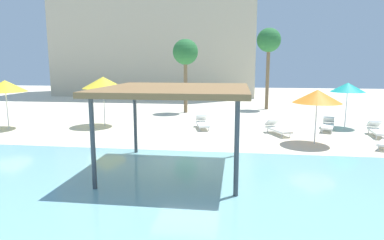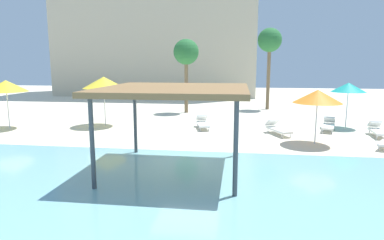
{
  "view_description": "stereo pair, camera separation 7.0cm",
  "coord_description": "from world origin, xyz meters",
  "px_view_note": "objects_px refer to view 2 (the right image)",
  "views": [
    {
      "loc": [
        1.86,
        -12.38,
        3.77
      ],
      "look_at": [
        -0.06,
        2.0,
        1.3
      ],
      "focal_mm": 31.61,
      "sensor_mm": 36.0,
      "label": 1
    },
    {
      "loc": [
        1.93,
        -12.37,
        3.77
      ],
      "look_at": [
        -0.06,
        2.0,
        1.3
      ],
      "focal_mm": 31.61,
      "sensor_mm": 36.0,
      "label": 2
    }
  ],
  "objects_px": {
    "beach_umbrella_yellow_0": "(6,86)",
    "palm_tree_0": "(270,42)",
    "palm_tree_1": "(186,53)",
    "shade_pavilion": "(175,92)",
    "lounge_chair_4": "(377,130)",
    "lounge_chair_2": "(277,128)",
    "beach_umbrella_orange_1": "(318,96)",
    "lounge_chair_1": "(328,125)",
    "beach_umbrella_yellow_4": "(104,83)",
    "lounge_chair_3": "(203,123)",
    "beach_umbrella_teal_2": "(348,87)"
  },
  "relations": [
    {
      "from": "lounge_chair_2",
      "to": "beach_umbrella_yellow_0",
      "type": "bearing_deg",
      "value": -112.39
    },
    {
      "from": "lounge_chair_1",
      "to": "palm_tree_0",
      "type": "xyz_separation_m",
      "value": [
        -2.69,
        8.55,
        5.05
      ]
    },
    {
      "from": "lounge_chair_2",
      "to": "palm_tree_1",
      "type": "xyz_separation_m",
      "value": [
        -6.02,
        7.22,
        4.12
      ]
    },
    {
      "from": "beach_umbrella_yellow_0",
      "to": "palm_tree_0",
      "type": "xyz_separation_m",
      "value": [
        15.48,
        10.41,
        2.92
      ]
    },
    {
      "from": "palm_tree_0",
      "to": "palm_tree_1",
      "type": "distance_m",
      "value": 6.92
    },
    {
      "from": "palm_tree_0",
      "to": "beach_umbrella_yellow_4",
      "type": "bearing_deg",
      "value": -139.49
    },
    {
      "from": "beach_umbrella_orange_1",
      "to": "palm_tree_0",
      "type": "relative_size",
      "value": 0.39
    },
    {
      "from": "beach_umbrella_teal_2",
      "to": "beach_umbrella_yellow_4",
      "type": "xyz_separation_m",
      "value": [
        -14.22,
        -1.31,
        0.25
      ]
    },
    {
      "from": "palm_tree_1",
      "to": "palm_tree_0",
      "type": "bearing_deg",
      "value": 23.45
    },
    {
      "from": "lounge_chair_4",
      "to": "beach_umbrella_yellow_0",
      "type": "bearing_deg",
      "value": -82.19
    },
    {
      "from": "shade_pavilion",
      "to": "palm_tree_0",
      "type": "relative_size",
      "value": 0.75
    },
    {
      "from": "beach_umbrella_teal_2",
      "to": "lounge_chair_1",
      "type": "distance_m",
      "value": 2.6
    },
    {
      "from": "beach_umbrella_yellow_0",
      "to": "lounge_chair_2",
      "type": "height_order",
      "value": "beach_umbrella_yellow_0"
    },
    {
      "from": "beach_umbrella_teal_2",
      "to": "lounge_chair_3",
      "type": "height_order",
      "value": "beach_umbrella_teal_2"
    },
    {
      "from": "beach_umbrella_yellow_4",
      "to": "lounge_chair_3",
      "type": "bearing_deg",
      "value": -0.27
    },
    {
      "from": "beach_umbrella_yellow_4",
      "to": "shade_pavilion",
      "type": "bearing_deg",
      "value": -53.83
    },
    {
      "from": "shade_pavilion",
      "to": "beach_umbrella_teal_2",
      "type": "xyz_separation_m",
      "value": [
        8.4,
        9.28,
        -0.43
      ]
    },
    {
      "from": "lounge_chair_2",
      "to": "shade_pavilion",
      "type": "bearing_deg",
      "value": -55.85
    },
    {
      "from": "beach_umbrella_teal_2",
      "to": "beach_umbrella_yellow_4",
      "type": "relative_size",
      "value": 0.89
    },
    {
      "from": "lounge_chair_1",
      "to": "palm_tree_1",
      "type": "relative_size",
      "value": 0.36
    },
    {
      "from": "beach_umbrella_yellow_4",
      "to": "palm_tree_1",
      "type": "relative_size",
      "value": 0.53
    },
    {
      "from": "lounge_chair_4",
      "to": "lounge_chair_1",
      "type": "bearing_deg",
      "value": -112.68
    },
    {
      "from": "beach_umbrella_orange_1",
      "to": "beach_umbrella_teal_2",
      "type": "height_order",
      "value": "beach_umbrella_teal_2"
    },
    {
      "from": "beach_umbrella_yellow_0",
      "to": "lounge_chair_2",
      "type": "bearing_deg",
      "value": 1.75
    },
    {
      "from": "lounge_chair_3",
      "to": "lounge_chair_4",
      "type": "relative_size",
      "value": 1.02
    },
    {
      "from": "beach_umbrella_yellow_4",
      "to": "beach_umbrella_orange_1",
      "type": "bearing_deg",
      "value": -15.11
    },
    {
      "from": "beach_umbrella_orange_1",
      "to": "palm_tree_0",
      "type": "xyz_separation_m",
      "value": [
        -1.25,
        11.93,
        3.14
      ]
    },
    {
      "from": "shade_pavilion",
      "to": "palm_tree_0",
      "type": "height_order",
      "value": "palm_tree_0"
    },
    {
      "from": "shade_pavilion",
      "to": "palm_tree_1",
      "type": "relative_size",
      "value": 0.89
    },
    {
      "from": "beach_umbrella_orange_1",
      "to": "lounge_chair_3",
      "type": "bearing_deg",
      "value": 151.21
    },
    {
      "from": "beach_umbrella_teal_2",
      "to": "palm_tree_0",
      "type": "bearing_deg",
      "value": 117.6
    },
    {
      "from": "beach_umbrella_teal_2",
      "to": "beach_umbrella_yellow_0",
      "type": "bearing_deg",
      "value": -171.44
    },
    {
      "from": "beach_umbrella_teal_2",
      "to": "beach_umbrella_yellow_4",
      "type": "bearing_deg",
      "value": -174.73
    },
    {
      "from": "shade_pavilion",
      "to": "lounge_chair_2",
      "type": "bearing_deg",
      "value": 58.29
    },
    {
      "from": "palm_tree_1",
      "to": "lounge_chair_3",
      "type": "bearing_deg",
      "value": -72.58
    },
    {
      "from": "beach_umbrella_yellow_0",
      "to": "palm_tree_1",
      "type": "relative_size",
      "value": 0.51
    },
    {
      "from": "shade_pavilion",
      "to": "lounge_chair_1",
      "type": "distance_m",
      "value": 11.18
    },
    {
      "from": "beach_umbrella_yellow_0",
      "to": "lounge_chair_4",
      "type": "bearing_deg",
      "value": 1.97
    },
    {
      "from": "shade_pavilion",
      "to": "beach_umbrella_yellow_0",
      "type": "height_order",
      "value": "shade_pavilion"
    },
    {
      "from": "lounge_chair_1",
      "to": "lounge_chair_3",
      "type": "xyz_separation_m",
      "value": [
        -7.06,
        -0.29,
        0.0
      ]
    },
    {
      "from": "lounge_chair_4",
      "to": "shade_pavilion",
      "type": "bearing_deg",
      "value": -47.01
    },
    {
      "from": "beach_umbrella_yellow_0",
      "to": "beach_umbrella_orange_1",
      "type": "relative_size",
      "value": 1.09
    },
    {
      "from": "shade_pavilion",
      "to": "palm_tree_1",
      "type": "distance_m",
      "value": 14.25
    },
    {
      "from": "beach_umbrella_teal_2",
      "to": "beach_umbrella_yellow_4",
      "type": "distance_m",
      "value": 14.29
    },
    {
      "from": "beach_umbrella_yellow_0",
      "to": "palm_tree_1",
      "type": "xyz_separation_m",
      "value": [
        9.19,
        7.68,
        1.99
      ]
    },
    {
      "from": "beach_umbrella_yellow_4",
      "to": "lounge_chair_3",
      "type": "xyz_separation_m",
      "value": [
        5.93,
        -0.03,
        -2.27
      ]
    },
    {
      "from": "beach_umbrella_yellow_4",
      "to": "lounge_chair_1",
      "type": "relative_size",
      "value": 1.48
    },
    {
      "from": "lounge_chair_1",
      "to": "lounge_chair_2",
      "type": "bearing_deg",
      "value": -47.48
    },
    {
      "from": "lounge_chair_2",
      "to": "palm_tree_1",
      "type": "height_order",
      "value": "palm_tree_1"
    },
    {
      "from": "beach_umbrella_orange_1",
      "to": "beach_umbrella_teal_2",
      "type": "distance_m",
      "value": 5.17
    }
  ]
}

